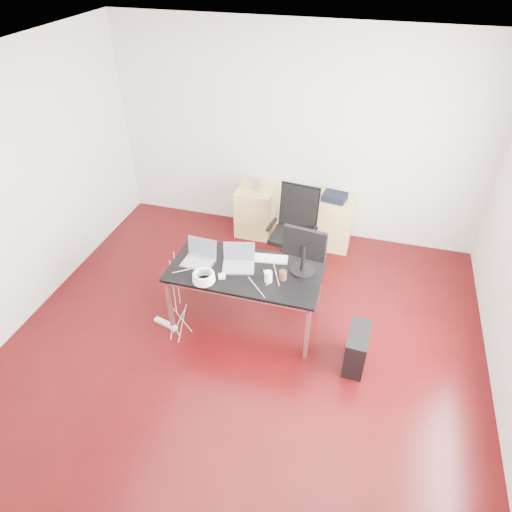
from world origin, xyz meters
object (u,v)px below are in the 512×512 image
(desk, at_px, (245,274))
(office_chair, at_px, (294,226))
(pc_tower, at_px, (357,348))
(filing_cabinet_right, at_px, (333,222))
(filing_cabinet_left, at_px, (256,210))

(desk, xyz_separation_m, office_chair, (0.29, 1.15, -0.07))
(pc_tower, bearing_deg, filing_cabinet_right, 106.87)
(filing_cabinet_right, bearing_deg, desk, -111.40)
(office_chair, bearing_deg, desk, -97.21)
(office_chair, height_order, filing_cabinet_left, office_chair)
(filing_cabinet_right, bearing_deg, filing_cabinet_left, 180.00)
(filing_cabinet_left, distance_m, filing_cabinet_right, 1.10)
(office_chair, relative_size, filing_cabinet_left, 1.54)
(filing_cabinet_left, xyz_separation_m, filing_cabinet_right, (1.10, 0.00, 0.00))
(filing_cabinet_left, bearing_deg, desk, -77.45)
(filing_cabinet_right, xyz_separation_m, pc_tower, (0.55, -2.09, -0.13))
(office_chair, bearing_deg, filing_cabinet_left, 143.50)
(filing_cabinet_right, height_order, pc_tower, filing_cabinet_right)
(office_chair, height_order, pc_tower, office_chair)
(desk, height_order, office_chair, office_chair)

